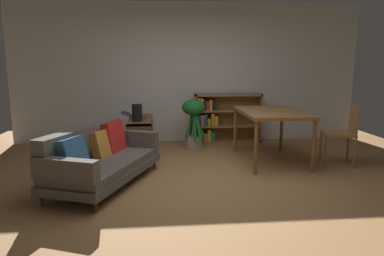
{
  "coord_description": "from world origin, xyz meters",
  "views": [
    {
      "loc": [
        -0.58,
        -4.3,
        1.52
      ],
      "look_at": [
        -0.1,
        0.75,
        0.6
      ],
      "focal_mm": 32.95,
      "sensor_mm": 36.0,
      "label": 1
    }
  ],
  "objects": [
    {
      "name": "dining_chair_near",
      "position": [
        2.22,
        0.73,
        0.53
      ],
      "size": [
        0.55,
        0.53,
        0.93
      ],
      "color": "olive",
      "rests_on": "ground_plane"
    },
    {
      "name": "ground_plane",
      "position": [
        0.0,
        0.0,
        0.0
      ],
      "size": [
        8.16,
        8.16,
        0.0
      ],
      "primitive_type": "plane",
      "color": "#9E7042"
    },
    {
      "name": "potted_floor_plant",
      "position": [
        0.04,
        1.94,
        0.57
      ],
      "size": [
        0.42,
        0.63,
        0.91
      ],
      "color": "#9E9389",
      "rests_on": "ground_plane"
    },
    {
      "name": "media_console",
      "position": [
        -0.91,
        1.84,
        0.3
      ],
      "size": [
        0.39,
        1.18,
        0.59
      ],
      "color": "brown",
      "rests_on": "ground_plane"
    },
    {
      "name": "fabric_couch",
      "position": [
        -1.35,
        0.16,
        0.35
      ],
      "size": [
        1.38,
        1.94,
        0.73
      ],
      "color": "#56351E",
      "rests_on": "ground_plane"
    },
    {
      "name": "back_wall_panel",
      "position": [
        0.0,
        2.7,
        1.35
      ],
      "size": [
        6.8,
        0.1,
        2.7
      ],
      "primitive_type": "cube",
      "color": "silver",
      "rests_on": "ground_plane"
    },
    {
      "name": "dining_table",
      "position": [
        1.17,
        1.02,
        0.73
      ],
      "size": [
        0.94,
        1.44,
        0.81
      ],
      "color": "brown",
      "rests_on": "ground_plane"
    },
    {
      "name": "open_laptop",
      "position": [
        -1.0,
        1.96,
        0.62
      ],
      "size": [
        0.45,
        0.34,
        0.11
      ],
      "color": "#333338",
      "rests_on": "media_console"
    },
    {
      "name": "bookshelf",
      "position": [
        0.66,
        2.52,
        0.47
      ],
      "size": [
        1.32,
        0.3,
        0.95
      ],
      "color": "olive",
      "rests_on": "ground_plane"
    },
    {
      "name": "desk_speaker",
      "position": [
        -0.94,
        1.51,
        0.73
      ],
      "size": [
        0.16,
        0.16,
        0.28
      ],
      "color": "black",
      "rests_on": "media_console"
    }
  ]
}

